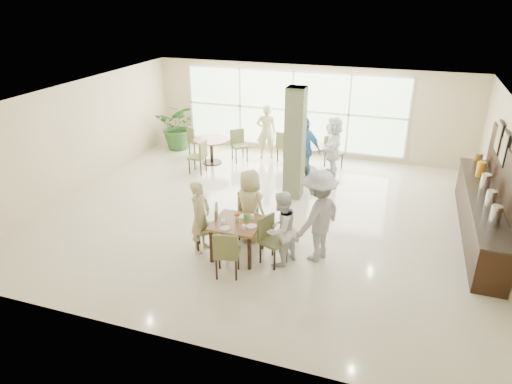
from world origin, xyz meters
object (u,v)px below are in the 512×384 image
(round_table_right, at_px, (307,151))
(teen_far, at_px, (250,206))
(adult_a, at_px, (303,149))
(adult_b, at_px, (333,146))
(adult_standing, at_px, (266,132))
(teen_right, at_px, (281,229))
(teen_left, at_px, (200,217))
(buffet_counter, at_px, (482,212))
(potted_plant, at_px, (179,126))
(teen_standing, at_px, (318,216))
(main_table, at_px, (237,226))
(round_table_left, at_px, (211,145))

(round_table_right, distance_m, teen_far, 4.38)
(adult_a, bearing_deg, adult_b, 61.10)
(adult_b, bearing_deg, round_table_right, -102.57)
(adult_standing, bearing_deg, teen_right, 89.13)
(teen_left, height_order, teen_right, teen_left)
(buffet_counter, relative_size, potted_plant, 3.09)
(round_table_right, distance_m, adult_standing, 1.58)
(teen_standing, distance_m, adult_standing, 5.90)
(teen_right, bearing_deg, adult_a, -149.69)
(main_table, relative_size, teen_far, 0.59)
(round_table_right, distance_m, teen_left, 5.21)
(round_table_left, distance_m, teen_far, 4.80)
(teen_left, bearing_deg, round_table_left, 26.13)
(main_table, bearing_deg, teen_standing, 15.43)
(adult_b, bearing_deg, adult_a, -51.19)
(buffet_counter, distance_m, teen_standing, 3.75)
(round_table_left, relative_size, teen_right, 0.72)
(round_table_right, bearing_deg, adult_b, -6.88)
(teen_right, relative_size, adult_a, 0.84)
(round_table_left, bearing_deg, round_table_right, 7.29)
(main_table, height_order, teen_right, teen_right)
(adult_a, height_order, adult_standing, adult_a)
(adult_b, bearing_deg, teen_far, -18.60)
(main_table, relative_size, potted_plant, 0.61)
(teen_right, xyz_separation_m, adult_a, (-0.58, 4.29, 0.14))
(teen_left, bearing_deg, adult_a, -9.16)
(teen_left, bearing_deg, teen_standing, -74.23)
(potted_plant, bearing_deg, teen_far, -49.56)
(adult_standing, bearing_deg, teen_left, 73.21)
(teen_right, distance_m, teen_standing, 0.76)
(adult_standing, bearing_deg, round_table_left, 12.81)
(potted_plant, xyz_separation_m, adult_b, (5.17, -0.63, 0.08))
(teen_far, relative_size, adult_a, 0.88)
(teen_left, bearing_deg, teen_far, -42.57)
(round_table_left, bearing_deg, teen_far, -56.62)
(teen_standing, xyz_separation_m, adult_b, (-0.50, 4.57, -0.09))
(adult_a, bearing_deg, buffet_counter, -6.60)
(potted_plant, relative_size, teen_right, 1.01)
(teen_right, bearing_deg, potted_plant, -115.33)
(round_table_right, height_order, teen_standing, teen_standing)
(main_table, xyz_separation_m, potted_plant, (-4.17, 5.62, 0.11))
(teen_standing, bearing_deg, adult_standing, -127.67)
(main_table, xyz_separation_m, teen_standing, (1.50, 0.41, 0.27))
(potted_plant, distance_m, adult_a, 4.67)
(round_table_right, relative_size, adult_b, 0.65)
(teen_right, height_order, teen_standing, teen_standing)
(potted_plant, xyz_separation_m, teen_left, (3.40, -5.64, -0.01))
(teen_left, bearing_deg, adult_b, -14.68)
(buffet_counter, height_order, potted_plant, buffet_counter)
(potted_plant, bearing_deg, buffet_counter, -19.83)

